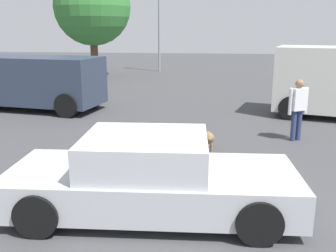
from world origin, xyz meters
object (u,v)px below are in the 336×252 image
Objects in this scene: dog at (209,138)px; sedan_foreground at (150,178)px; pedestrian at (298,105)px; light_post_far at (159,11)px; suv_dark at (34,81)px.

sedan_foreground is at bearing -18.23° from dog.
light_post_far is at bearing 171.66° from pedestrian.
suv_dark is at bearing -126.99° from dog.
light_post_far is (-5.87, 15.82, 2.96)m from pedestrian.
dog is 0.12× the size of light_post_far.
sedan_foreground is 5.38m from pedestrian.
pedestrian is 17.13m from light_post_far.
dog is at bearing -91.71° from pedestrian.
light_post_far reaches higher than sedan_foreground.
sedan_foreground is at bearing -82.09° from light_post_far.
light_post_far is at bearing 94.62° from sedan_foreground.
sedan_foreground is 2.85× the size of pedestrian.
light_post_far reaches higher than dog.
light_post_far reaches higher than pedestrian.
sedan_foreground is 9.14m from suv_dark.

